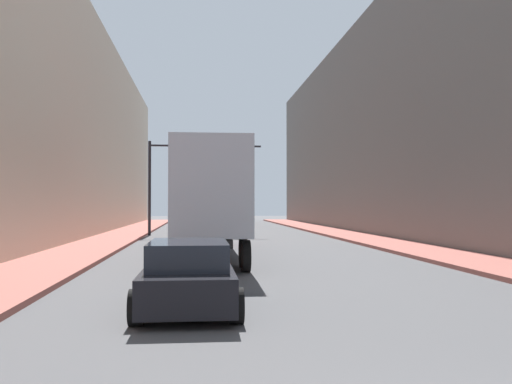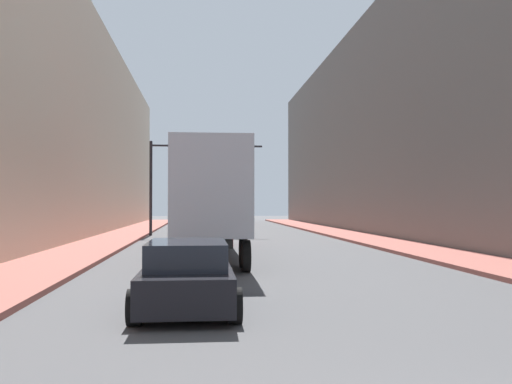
{
  "view_description": "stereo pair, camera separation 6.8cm",
  "coord_description": "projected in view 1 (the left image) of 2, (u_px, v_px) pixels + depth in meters",
  "views": [
    {
      "loc": [
        -2.33,
        -3.26,
        2.12
      ],
      "look_at": [
        -0.6,
        14.28,
        2.49
      ],
      "focal_mm": 40.0,
      "sensor_mm": 36.0,
      "label": 1
    },
    {
      "loc": [
        -2.26,
        -3.26,
        2.12
      ],
      "look_at": [
        -0.6,
        14.28,
        2.49
      ],
      "focal_mm": 40.0,
      "sensor_mm": 36.0,
      "label": 2
    }
  ],
  "objects": [
    {
      "name": "sidewalk_left",
      "position": [
        111.0,
        240.0,
        32.54
      ],
      "size": [
        3.03,
        80.0,
        0.15
      ],
      "color": "#9E564C",
      "rests_on": "ground"
    },
    {
      "name": "building_left",
      "position": [
        30.0,
        115.0,
        32.25
      ],
      "size": [
        6.0,
        80.0,
        14.36
      ],
      "color": "beige",
      "rests_on": "ground"
    },
    {
      "name": "sidewalk_right",
      "position": [
        363.0,
        238.0,
        34.0
      ],
      "size": [
        3.03,
        80.0,
        0.15
      ],
      "color": "#9E564C",
      "rests_on": "ground"
    },
    {
      "name": "semi_truck",
      "position": [
        208.0,
        198.0,
        23.22
      ],
      "size": [
        2.5,
        13.9,
        4.2
      ],
      "color": "#B2B7C1",
      "rests_on": "ground"
    },
    {
      "name": "sedan_car",
      "position": [
        189.0,
        276.0,
        11.6
      ],
      "size": [
        2.0,
        4.53,
        1.37
      ],
      "color": "black",
      "rests_on": "ground"
    },
    {
      "name": "traffic_signal_gantry",
      "position": [
        181.0,
        167.0,
        38.94
      ],
      "size": [
        7.72,
        0.35,
        6.42
      ],
      "color": "black",
      "rests_on": "ground"
    },
    {
      "name": "building_right",
      "position": [
        435.0,
        113.0,
        34.61
      ],
      "size": [
        6.0,
        80.0,
        15.38
      ],
      "color": "#66605B",
      "rests_on": "ground"
    }
  ]
}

